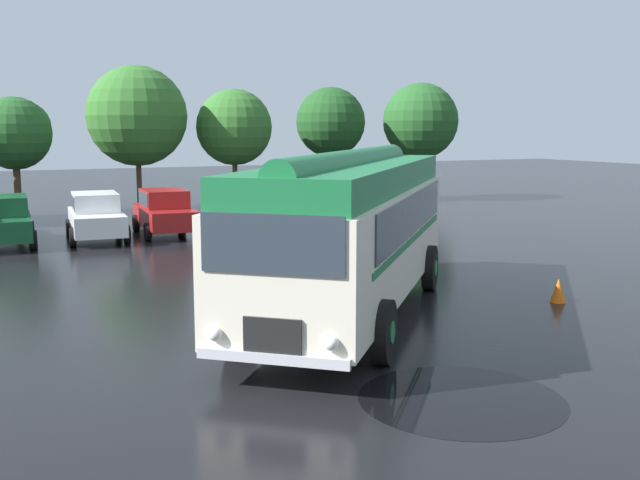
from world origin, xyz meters
name	(u,v)px	position (x,y,z in m)	size (l,w,h in m)	color
ground_plane	(311,315)	(0.00, 0.00, 0.00)	(120.00, 120.00, 0.00)	black
vintage_bus	(351,226)	(0.77, -0.33, 1.89)	(8.48, 9.20, 3.49)	silver
car_near_left	(4,220)	(-5.32, 13.06, 0.85)	(2.12, 4.28, 1.66)	#144C28
car_mid_left	(96,216)	(-2.32, 12.95, 0.85)	(2.21, 4.32, 1.66)	silver
car_mid_right	(165,212)	(0.21, 13.29, 0.85)	(2.13, 4.28, 1.66)	maroon
car_far_right	(246,209)	(3.29, 13.05, 0.85)	(2.27, 4.35, 1.66)	silver
tree_left_of_centre	(17,132)	(-4.15, 21.87, 3.74)	(3.22, 3.21, 5.29)	#4C3823
tree_centre	(136,114)	(1.07, 21.67, 4.54)	(4.68, 4.68, 6.81)	#4C3823
tree_right_of_centre	(233,128)	(5.76, 21.48, 3.89)	(3.74, 3.74, 5.82)	#4C3823
tree_far_right	(331,121)	(11.17, 21.46, 4.26)	(3.63, 3.63, 6.03)	#4C3823
tree_extra_right	(422,121)	(16.05, 20.37, 4.26)	(4.07, 4.07, 6.31)	#4C3823
traffic_cone	(558,290)	(5.57, -1.36, 0.28)	(0.36, 0.36, 0.55)	orange
puddle_patch	(461,399)	(-0.10, -5.45, 0.00)	(3.04, 3.04, 0.01)	black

